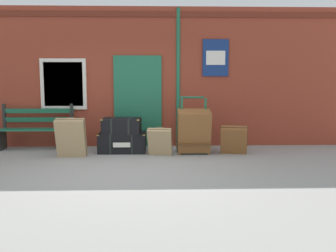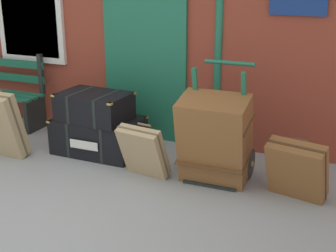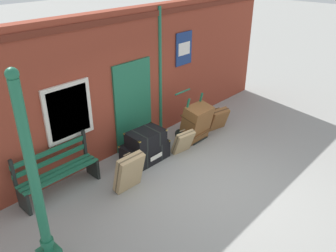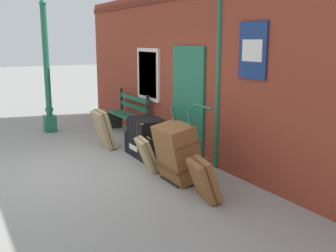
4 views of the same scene
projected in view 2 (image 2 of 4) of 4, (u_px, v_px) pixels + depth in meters
ground_plane at (22, 226)px, 4.06m from camera, size 60.00×60.00×0.00m
brick_facade at (145, 11)px, 5.80m from camera, size 10.40×0.35×3.20m
steamer_trunk_base at (99, 135)px, 5.61m from camera, size 1.02×0.69×0.43m
steamer_trunk_middle at (94, 107)px, 5.45m from camera, size 0.84×0.60×0.33m
porters_trolley at (219, 151)px, 4.96m from camera, size 0.71×0.64×1.19m
large_brown_trunk at (215, 139)px, 4.74m from camera, size 0.70×0.61×0.95m
suitcase_oxblood at (297, 170)px, 4.44m from camera, size 0.61×0.49×0.60m
suitcase_umber at (143, 152)px, 4.90m from camera, size 0.53×0.41×0.59m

